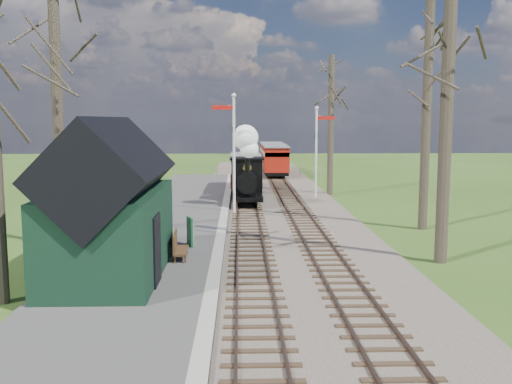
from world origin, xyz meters
The scene contains 19 objects.
ground centered at (0.00, 0.00, 0.00)m, with size 140.00×140.00×0.00m, color #33541A.
distant_hills centered at (1.40, 64.38, -16.21)m, with size 114.40×48.00×22.02m.
ballast_bed centered at (1.30, 22.00, 0.05)m, with size 8.00×60.00×0.10m, color brown.
track_near centered at (0.00, 22.00, 0.10)m, with size 1.60×60.00×0.15m.
track_far centered at (2.60, 22.00, 0.10)m, with size 1.60×60.00×0.15m.
platform centered at (-3.50, 14.00, 0.10)m, with size 5.00×44.00×0.20m, color #474442.
coping_strip centered at (-1.20, 14.00, 0.10)m, with size 0.40×44.00×0.21m, color #B2AD9E.
station_shed centered at (-4.30, 4.00, 2.27)m, with size 3.25×6.30×4.78m.
semaphore_near centered at (-0.77, 16.00, 3.62)m, with size 1.22×0.24×6.22m.
semaphore_far centered at (4.37, 22.00, 3.35)m, with size 1.22×0.24×5.72m.
bare_trees centered at (1.33, 10.10, 5.21)m, with size 15.51×22.39×12.00m.
fence_line centered at (0.30, 36.00, 0.55)m, with size 12.60×0.08×1.00m.
locomotive centered at (-0.01, 18.93, 2.05)m, with size 1.77×4.13×4.43m.
coach centered at (0.00, 24.99, 1.50)m, with size 2.07×7.09×2.18m.
red_carriage_a centered at (2.60, 35.00, 1.52)m, with size 2.10×5.20×2.21m.
red_carriage_b centered at (2.60, 40.50, 1.52)m, with size 2.10×5.20×2.21m.
sign_board centered at (-2.28, 7.99, 0.73)m, with size 0.31×0.72×1.07m.
bench centered at (-2.53, 6.09, 0.62)m, with size 0.52×1.58×0.89m.
person centered at (-2.87, 5.80, 0.81)m, with size 0.45×0.29×1.22m, color #1A202E.
Camera 1 is at (-0.41, -13.00, 4.88)m, focal length 40.00 mm.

